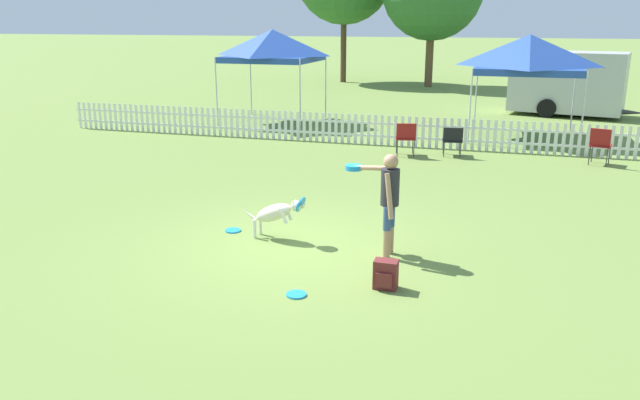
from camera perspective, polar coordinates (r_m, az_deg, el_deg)
ground_plane at (r=9.97m, az=-1.87°, el=-4.34°), size 240.00×240.00×0.00m
handler_person at (r=9.40m, az=6.13°, el=0.70°), size 0.93×0.75×1.59m
leaping_dog at (r=10.22m, az=-4.05°, el=-1.15°), size 1.20×0.38×0.78m
frisbee_near_handler at (r=10.81m, az=-7.97°, el=-2.77°), size 0.27×0.27×0.02m
frisbee_near_dog at (r=8.31m, az=-2.18°, el=-8.63°), size 0.27×0.27×0.02m
backpack_on_grass at (r=8.48m, az=6.02°, el=-6.80°), size 0.32×0.25×0.40m
picket_fence at (r=18.01m, az=6.92°, el=6.30°), size 21.37×0.04×0.87m
folding_chair_blue_left at (r=16.86m, az=12.03°, el=5.50°), size 0.57×0.59×0.79m
folding_chair_center at (r=16.67m, az=7.85°, el=5.82°), size 0.62×0.63×0.89m
folding_chair_green_right at (r=16.92m, az=24.26°, el=4.79°), size 0.59×0.61×0.93m
canopy_tent_main at (r=21.95m, az=-4.36°, el=13.90°), size 2.98×2.98×3.17m
canopy_tent_secondary at (r=20.00m, az=18.56°, el=12.55°), size 3.08×3.08×3.07m
equipment_trailer at (r=25.45m, az=21.70°, el=9.99°), size 4.89×2.82×2.34m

